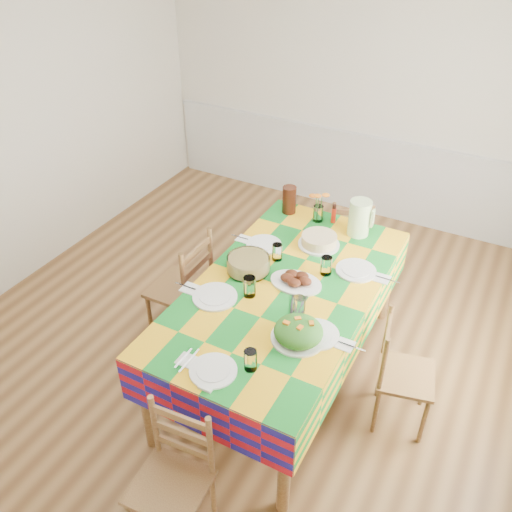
{
  "coord_description": "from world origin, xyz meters",
  "views": [
    {
      "loc": [
        1.68,
        -2.9,
        3.18
      ],
      "look_at": [
        0.19,
        -0.13,
        0.97
      ],
      "focal_mm": 38.0,
      "sensor_mm": 36.0,
      "label": 1
    }
  ],
  "objects_px": {
    "dining_table": "(284,297)",
    "chair_right": "(400,374)",
    "chair_near": "(173,480)",
    "meat_platter": "(296,280)",
    "chair_left": "(184,289)",
    "tea_pitcher": "(289,200)",
    "chair_far": "(350,240)",
    "green_pitcher": "(359,218)"
  },
  "relations": [
    {
      "from": "chair_near",
      "to": "chair_right",
      "type": "relative_size",
      "value": 1.04
    },
    {
      "from": "dining_table",
      "to": "chair_right",
      "type": "height_order",
      "value": "chair_right"
    },
    {
      "from": "tea_pitcher",
      "to": "chair_left",
      "type": "distance_m",
      "value": 1.15
    },
    {
      "from": "chair_near",
      "to": "chair_left",
      "type": "bearing_deg",
      "value": 117.75
    },
    {
      "from": "chair_left",
      "to": "tea_pitcher",
      "type": "bearing_deg",
      "value": 153.15
    },
    {
      "from": "meat_platter",
      "to": "chair_right",
      "type": "distance_m",
      "value": 0.94
    },
    {
      "from": "meat_platter",
      "to": "tea_pitcher",
      "type": "bearing_deg",
      "value": 118.16
    },
    {
      "from": "dining_table",
      "to": "meat_platter",
      "type": "height_order",
      "value": "meat_platter"
    },
    {
      "from": "dining_table",
      "to": "chair_far",
      "type": "relative_size",
      "value": 2.49
    },
    {
      "from": "tea_pitcher",
      "to": "chair_right",
      "type": "distance_m",
      "value": 1.69
    },
    {
      "from": "meat_platter",
      "to": "chair_right",
      "type": "relative_size",
      "value": 0.42
    },
    {
      "from": "dining_table",
      "to": "chair_near",
      "type": "relative_size",
      "value": 2.39
    },
    {
      "from": "chair_left",
      "to": "chair_right",
      "type": "xyz_separation_m",
      "value": [
        1.75,
        -0.01,
        -0.06
      ]
    },
    {
      "from": "chair_far",
      "to": "chair_left",
      "type": "height_order",
      "value": "chair_left"
    },
    {
      "from": "meat_platter",
      "to": "chair_far",
      "type": "height_order",
      "value": "meat_platter"
    },
    {
      "from": "dining_table",
      "to": "meat_platter",
      "type": "relative_size",
      "value": 5.87
    },
    {
      "from": "chair_near",
      "to": "chair_right",
      "type": "xyz_separation_m",
      "value": [
        0.88,
        1.37,
        -0.02
      ]
    },
    {
      "from": "tea_pitcher",
      "to": "chair_far",
      "type": "relative_size",
      "value": 0.27
    },
    {
      "from": "chair_left",
      "to": "dining_table",
      "type": "bearing_deg",
      "value": 89.37
    },
    {
      "from": "dining_table",
      "to": "chair_far",
      "type": "distance_m",
      "value": 1.42
    },
    {
      "from": "dining_table",
      "to": "meat_platter",
      "type": "xyz_separation_m",
      "value": [
        0.05,
        0.07,
        0.13
      ]
    },
    {
      "from": "chair_near",
      "to": "green_pitcher",
      "type": "bearing_deg",
      "value": 80.03
    },
    {
      "from": "tea_pitcher",
      "to": "chair_near",
      "type": "height_order",
      "value": "tea_pitcher"
    },
    {
      "from": "chair_right",
      "to": "chair_near",
      "type": "bearing_deg",
      "value": 134.42
    },
    {
      "from": "green_pitcher",
      "to": "chair_right",
      "type": "xyz_separation_m",
      "value": [
        0.66,
        -0.9,
        -0.56
      ]
    },
    {
      "from": "chair_right",
      "to": "chair_far",
      "type": "bearing_deg",
      "value": 19.07
    },
    {
      "from": "dining_table",
      "to": "tea_pitcher",
      "type": "relative_size",
      "value": 9.32
    },
    {
      "from": "meat_platter",
      "to": "chair_left",
      "type": "distance_m",
      "value": 1.01
    },
    {
      "from": "meat_platter",
      "to": "chair_near",
      "type": "relative_size",
      "value": 0.41
    },
    {
      "from": "chair_near",
      "to": "chair_left",
      "type": "relative_size",
      "value": 0.91
    },
    {
      "from": "dining_table",
      "to": "chair_far",
      "type": "xyz_separation_m",
      "value": [
        0.01,
        1.39,
        -0.32
      ]
    },
    {
      "from": "green_pitcher",
      "to": "chair_right",
      "type": "height_order",
      "value": "green_pitcher"
    },
    {
      "from": "dining_table",
      "to": "chair_near",
      "type": "height_order",
      "value": "chair_near"
    },
    {
      "from": "green_pitcher",
      "to": "dining_table",
      "type": "bearing_deg",
      "value": -103.73
    },
    {
      "from": "tea_pitcher",
      "to": "chair_left",
      "type": "height_order",
      "value": "tea_pitcher"
    },
    {
      "from": "dining_table",
      "to": "green_pitcher",
      "type": "bearing_deg",
      "value": 76.27
    },
    {
      "from": "chair_far",
      "to": "green_pitcher",
      "type": "bearing_deg",
      "value": 94.91
    },
    {
      "from": "dining_table",
      "to": "chair_left",
      "type": "distance_m",
      "value": 0.91
    },
    {
      "from": "chair_left",
      "to": "chair_right",
      "type": "relative_size",
      "value": 1.14
    },
    {
      "from": "green_pitcher",
      "to": "chair_near",
      "type": "xyz_separation_m",
      "value": [
        -0.22,
        -2.27,
        -0.55
      ]
    },
    {
      "from": "chair_right",
      "to": "dining_table",
      "type": "bearing_deg",
      "value": 76.59
    },
    {
      "from": "green_pitcher",
      "to": "chair_left",
      "type": "height_order",
      "value": "green_pitcher"
    }
  ]
}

